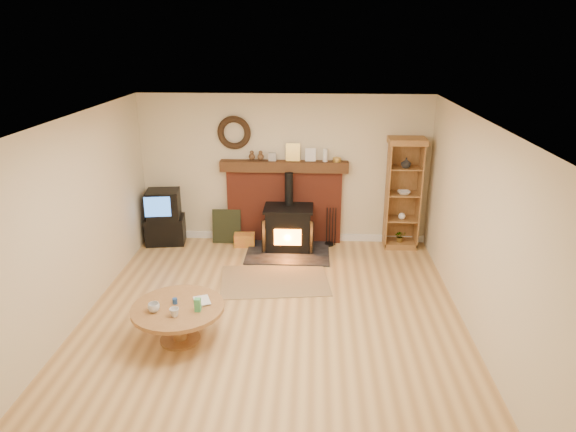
# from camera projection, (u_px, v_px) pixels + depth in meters

# --- Properties ---
(ground) EXTENTS (5.50, 5.50, 0.00)m
(ground) POSITION_uv_depth(u_px,v_px,m) (272.00, 318.00, 6.77)
(ground) COLOR #AC7E47
(ground) RESTS_ON ground
(room_shell) EXTENTS (5.02, 5.52, 2.61)m
(room_shell) POSITION_uv_depth(u_px,v_px,m) (270.00, 192.00, 6.28)
(room_shell) COLOR beige
(room_shell) RESTS_ON ground
(chimney_breast) EXTENTS (2.20, 0.22, 1.78)m
(chimney_breast) POSITION_uv_depth(u_px,v_px,m) (284.00, 198.00, 9.00)
(chimney_breast) COLOR maroon
(chimney_breast) RESTS_ON ground
(wood_stove) EXTENTS (1.40, 1.00, 1.33)m
(wood_stove) POSITION_uv_depth(u_px,v_px,m) (288.00, 229.00, 8.78)
(wood_stove) COLOR black
(wood_stove) RESTS_ON ground
(area_rug) EXTENTS (1.73, 1.30, 0.01)m
(area_rug) POSITION_uv_depth(u_px,v_px,m) (275.00, 280.00, 7.78)
(area_rug) COLOR brown
(area_rug) RESTS_ON ground
(tv_unit) EXTENTS (0.72, 0.55, 0.98)m
(tv_unit) POSITION_uv_depth(u_px,v_px,m) (165.00, 218.00, 9.03)
(tv_unit) COLOR black
(tv_unit) RESTS_ON ground
(curio_cabinet) EXTENTS (0.62, 0.45, 1.92)m
(curio_cabinet) POSITION_uv_depth(u_px,v_px,m) (403.00, 193.00, 8.74)
(curio_cabinet) COLOR brown
(curio_cabinet) RESTS_ON ground
(firelog_box) EXTENTS (0.38, 0.25, 0.22)m
(firelog_box) POSITION_uv_depth(u_px,v_px,m) (245.00, 240.00, 9.02)
(firelog_box) COLOR yellow
(firelog_box) RESTS_ON ground
(leaning_painting) EXTENTS (0.51, 0.14, 0.60)m
(leaning_painting) POSITION_uv_depth(u_px,v_px,m) (227.00, 226.00, 9.11)
(leaning_painting) COLOR black
(leaning_painting) RESTS_ON ground
(fire_tools) EXTENTS (0.19, 0.16, 0.70)m
(fire_tools) POSITION_uv_depth(u_px,v_px,m) (330.00, 237.00, 9.03)
(fire_tools) COLOR black
(fire_tools) RESTS_ON ground
(coffee_table) EXTENTS (1.11, 1.11, 0.63)m
(coffee_table) POSITION_uv_depth(u_px,v_px,m) (178.00, 313.00, 6.15)
(coffee_table) COLOR brown
(coffee_table) RESTS_ON ground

